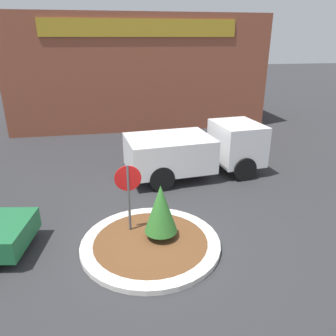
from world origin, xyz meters
name	(u,v)px	position (x,y,z in m)	size (l,w,h in m)	color
ground_plane	(151,246)	(0.00, 0.00, 0.00)	(120.00, 120.00, 0.00)	#2D2D30
traffic_island	(151,243)	(0.00, 0.00, 0.07)	(3.71, 3.71, 0.14)	beige
stop_sign	(128,187)	(-0.48, 0.68, 1.45)	(0.72, 0.07, 2.10)	#4C4C51
island_shrub	(161,209)	(0.31, 0.16, 1.01)	(0.88, 0.88, 1.54)	brown
utility_truck	(196,149)	(2.48, 4.54, 1.08)	(5.55, 2.79, 2.01)	white
storefront_building	(137,70)	(1.17, 14.48, 3.25)	(15.03, 6.07, 6.49)	brown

